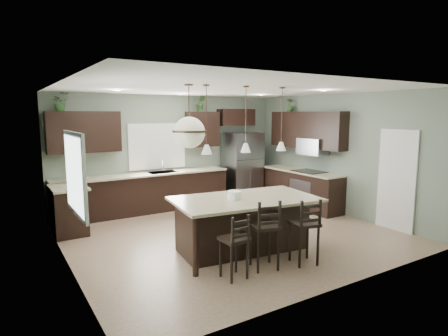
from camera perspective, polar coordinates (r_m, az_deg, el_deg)
ground at (r=7.51m, az=0.98°, el=-9.91°), size 6.00×6.00×0.00m
pantry_door at (r=8.27m, az=24.82°, el=-1.71°), size 0.04×0.82×2.04m
window_back at (r=9.43m, az=-10.14°, el=3.30°), size 1.35×0.02×1.00m
window_left at (r=5.33m, az=-21.87°, el=-0.87°), size 0.02×1.10×1.00m
left_return_cabs at (r=8.01m, az=-22.63°, el=-6.06°), size 0.60×0.90×0.90m
left_return_countertop at (r=7.91m, az=-22.67°, el=-2.74°), size 0.66×0.96×0.04m
back_lower_cabs at (r=9.17m, az=-11.92°, el=-3.85°), size 4.20×0.60×0.90m
back_countertop at (r=9.06m, az=-11.97°, el=-0.96°), size 4.20×0.66×0.04m
sink_inset at (r=9.22m, az=-9.34°, el=-0.64°), size 0.70×0.45×0.01m
faucet at (r=9.17m, az=-9.29°, el=0.23°), size 0.02×0.02×0.28m
back_upper_left at (r=8.76m, az=-20.56°, el=5.16°), size 1.55×0.34×0.90m
back_upper_right at (r=9.78m, az=-3.29°, el=5.93°), size 0.85×0.34×0.90m
fridge_header at (r=10.31m, az=1.87°, el=7.72°), size 1.05×0.34×0.45m
right_lower_cabs at (r=9.70m, az=11.66°, el=-3.18°), size 0.60×2.35×0.90m
right_countertop at (r=9.60m, az=11.65°, el=-0.45°), size 0.66×2.35×0.04m
cooktop at (r=9.40m, az=12.81°, el=-0.51°), size 0.58×0.75×0.02m
wall_oven_front at (r=9.30m, az=11.46°, el=-3.67°), size 0.01×0.72×0.60m
right_upper_cabs at (r=9.61m, az=12.48°, el=5.71°), size 0.34×2.35×0.90m
microwave at (r=9.40m, az=13.36°, el=3.19°), size 0.40×0.75×0.40m
refrigerator at (r=10.20m, az=2.82°, el=0.24°), size 0.90×0.74×1.85m
kitchen_island at (r=6.49m, az=3.22°, el=-8.58°), size 2.57×1.66×0.92m
serving_dish at (r=6.27m, az=1.64°, el=-4.15°), size 0.24×0.24×0.14m
bar_stool_left at (r=5.43m, az=1.52°, el=-11.83°), size 0.37×0.37×0.95m
bar_stool_center at (r=5.77m, az=6.17°, el=-9.93°), size 0.49×0.49×1.09m
bar_stool_right at (r=6.05m, az=12.13°, el=-9.34°), size 0.48×0.48×1.06m
pendant_left at (r=5.92m, az=-2.68°, el=7.37°), size 0.17×0.17×1.10m
pendant_center at (r=6.22m, az=3.35°, el=7.40°), size 0.17×0.17×1.10m
pendant_right at (r=6.58m, az=8.78°, el=7.36°), size 0.17×0.17×1.10m
chandelier at (r=5.91m, az=-5.33°, el=7.83°), size 0.54×0.54×1.00m
plant_back_left at (r=8.64m, az=-23.68°, el=9.23°), size 0.40×0.36×0.39m
plant_back_right at (r=9.72m, az=-3.56°, el=9.88°), size 0.29×0.26×0.45m
plant_right_wall at (r=10.03m, az=9.99°, el=9.42°), size 0.24×0.24×0.34m
room_shell at (r=7.17m, az=1.01°, el=3.11°), size 6.00×6.00×6.00m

